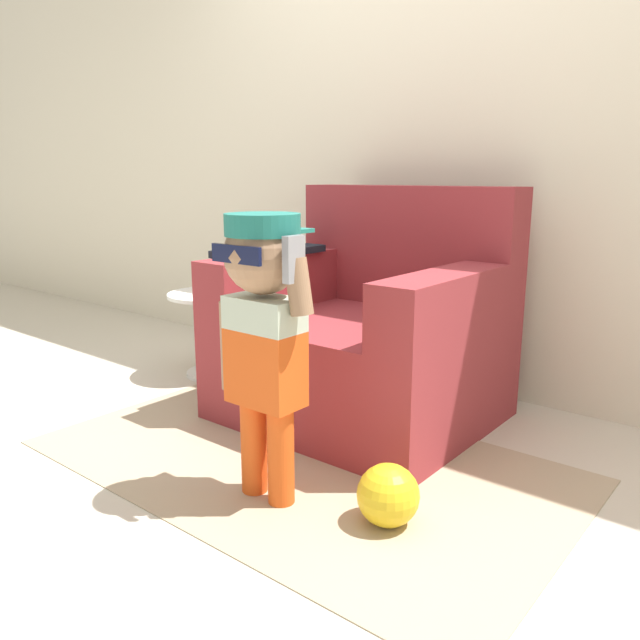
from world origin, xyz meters
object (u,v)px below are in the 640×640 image
at_px(toy_ball, 388,495).
at_px(person_child, 264,314).
at_px(armchair, 367,336).
at_px(side_table, 213,325).

bearing_deg(toy_ball, person_child, -164.60).
bearing_deg(person_child, armchair, 102.45).
xyz_separation_m(person_child, toy_ball, (0.38, 0.11, -0.50)).
height_order(person_child, side_table, person_child).
xyz_separation_m(armchair, toy_ball, (0.56, -0.69, -0.25)).
bearing_deg(armchair, person_child, -77.55).
bearing_deg(side_table, armchair, 3.50).
height_order(person_child, toy_ball, person_child).
bearing_deg(side_table, person_child, -34.41).
relative_size(side_table, toy_ball, 2.38).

